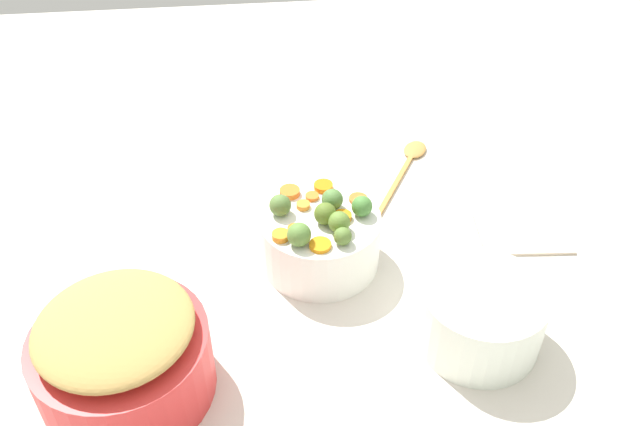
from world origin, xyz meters
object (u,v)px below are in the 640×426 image
at_px(serving_bowl_carrots, 320,239).
at_px(metal_pot, 125,363).
at_px(casserole_dish, 481,316).
at_px(wooden_spoon, 408,162).

distance_m(serving_bowl_carrots, metal_pot, 0.41).
xyz_separation_m(serving_bowl_carrots, casserole_dish, (0.24, -0.22, 0.00)).
relative_size(wooden_spoon, casserole_dish, 1.46).
relative_size(metal_pot, wooden_spoon, 0.90).
bearing_deg(serving_bowl_carrots, wooden_spoon, 51.27).
height_order(serving_bowl_carrots, metal_pot, metal_pot).
relative_size(serving_bowl_carrots, metal_pot, 0.83).
height_order(metal_pot, casserole_dish, metal_pot).
relative_size(serving_bowl_carrots, wooden_spoon, 0.74).
xyz_separation_m(serving_bowl_carrots, wooden_spoon, (0.23, 0.29, -0.05)).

